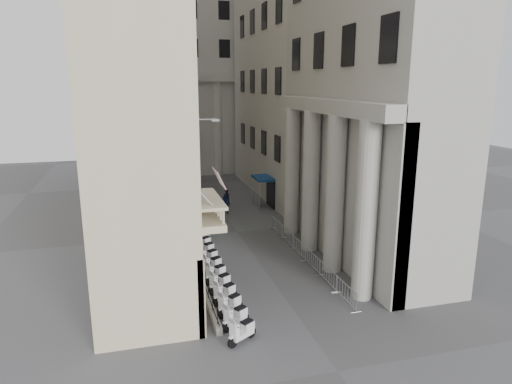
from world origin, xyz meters
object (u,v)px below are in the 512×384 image
at_px(scooter_0, 242,342).
at_px(street_lamp, 188,167).
at_px(info_kiosk, 199,222).
at_px(pedestrian_a, 225,203).
at_px(pedestrian_b, 226,197).
at_px(security_tent, 191,204).

distance_m(scooter_0, street_lamp, 17.12).
xyz_separation_m(scooter_0, street_lamp, (-0.44, 16.19, 5.55)).
relative_size(info_kiosk, pedestrian_a, 0.94).
height_order(scooter_0, pedestrian_a, pedestrian_a).
bearing_deg(pedestrian_b, pedestrian_a, 74.80).
height_order(pedestrian_a, pedestrian_b, pedestrian_a).
xyz_separation_m(security_tent, street_lamp, (-0.20, -0.60, 3.16)).
height_order(street_lamp, pedestrian_a, street_lamp).
relative_size(scooter_0, street_lamp, 0.16).
relative_size(street_lamp, pedestrian_b, 6.06).
distance_m(security_tent, pedestrian_a, 6.17).
bearing_deg(pedestrian_a, security_tent, 50.26).
bearing_deg(security_tent, info_kiosk, -20.92).
bearing_deg(pedestrian_a, street_lamp, 52.16).
bearing_deg(street_lamp, info_kiosk, 30.48).
xyz_separation_m(security_tent, pedestrian_a, (3.76, 4.68, -1.41)).
xyz_separation_m(info_kiosk, pedestrian_a, (3.16, 4.90, 0.05)).
height_order(info_kiosk, pedestrian_a, pedestrian_a).
bearing_deg(security_tent, pedestrian_b, 60.03).
xyz_separation_m(info_kiosk, pedestrian_b, (3.91, 8.05, -0.17)).
xyz_separation_m(scooter_0, info_kiosk, (0.36, 16.56, 0.93)).
distance_m(info_kiosk, pedestrian_a, 5.84).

